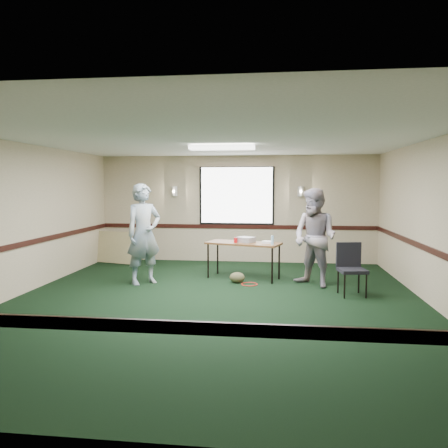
# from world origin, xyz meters

# --- Properties ---
(ground) EXTENTS (8.00, 8.00, 0.00)m
(ground) POSITION_xyz_m (0.00, 0.00, 0.00)
(ground) COLOR black
(ground) RESTS_ON ground
(room_shell) EXTENTS (8.00, 8.02, 8.00)m
(room_shell) POSITION_xyz_m (0.00, 2.12, 1.58)
(room_shell) COLOR tan
(room_shell) RESTS_ON ground
(folding_table) EXTENTS (1.64, 1.02, 0.76)m
(folding_table) POSITION_xyz_m (0.33, 1.95, 0.71)
(folding_table) COLOR #542918
(folding_table) RESTS_ON ground
(projector) EXTENTS (0.43, 0.41, 0.11)m
(projector) POSITION_xyz_m (0.38, 1.97, 0.82)
(projector) COLOR #9998A0
(projector) RESTS_ON folding_table
(game_console) EXTENTS (0.23, 0.21, 0.05)m
(game_console) POSITION_xyz_m (0.83, 1.85, 0.79)
(game_console) COLOR silver
(game_console) RESTS_ON folding_table
(red_cup) EXTENTS (0.07, 0.07, 0.11)m
(red_cup) POSITION_xyz_m (0.17, 1.89, 0.82)
(red_cup) COLOR #B20B0F
(red_cup) RESTS_ON folding_table
(water_bottle) EXTENTS (0.06, 0.06, 0.19)m
(water_bottle) POSITION_xyz_m (0.93, 1.62, 0.86)
(water_bottle) COLOR #8DC4E8
(water_bottle) RESTS_ON folding_table
(duffel_bag) EXTENTS (0.36, 0.31, 0.22)m
(duffel_bag) POSITION_xyz_m (0.24, 1.52, 0.11)
(duffel_bag) COLOR #4C4A2B
(duffel_bag) RESTS_ON ground
(cable_coil) EXTENTS (0.38, 0.38, 0.02)m
(cable_coil) POSITION_xyz_m (0.49, 1.40, 0.01)
(cable_coil) COLOR red
(cable_coil) RESTS_ON ground
(folded_table) EXTENTS (1.55, 0.62, 0.79)m
(folded_table) POSITION_xyz_m (-3.00, 3.41, 0.40)
(folded_table) COLOR tan
(folded_table) RESTS_ON ground
(conference_chair) EXTENTS (0.52, 0.53, 0.92)m
(conference_chair) POSITION_xyz_m (2.33, 0.84, 0.54)
(conference_chair) COLOR black
(conference_chair) RESTS_ON ground
(person_left) EXTENTS (0.85, 0.84, 1.98)m
(person_left) POSITION_xyz_m (-1.59, 1.24, 0.99)
(person_left) COLOR #416390
(person_left) RESTS_ON ground
(person_right) EXTENTS (1.16, 1.15, 1.89)m
(person_right) POSITION_xyz_m (1.75, 1.42, 0.95)
(person_right) COLOR #7685B7
(person_right) RESTS_ON ground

